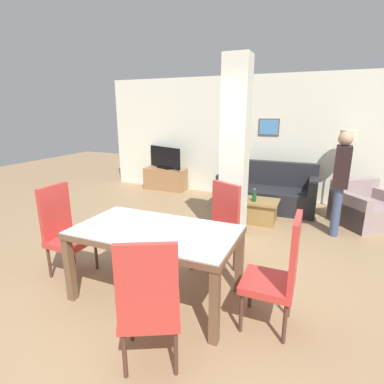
{
  "coord_description": "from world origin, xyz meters",
  "views": [
    {
      "loc": [
        1.47,
        -2.49,
        1.96
      ],
      "look_at": [
        0.0,
        0.97,
        0.93
      ],
      "focal_mm": 28.0,
      "sensor_mm": 36.0,
      "label": 1
    }
  ],
  "objects_px": {
    "dining_chair_head_right": "(279,271)",
    "bottle": "(254,196)",
    "dining_chair_head_left": "(64,229)",
    "dining_table": "(156,243)",
    "standing_person": "(341,177)",
    "sofa": "(267,193)",
    "armchair": "(365,209)",
    "dining_chair_far_right": "(219,226)",
    "floor_lamp": "(348,144)",
    "coffee_table": "(258,211)",
    "tv_stand": "(165,179)",
    "dining_chair_near_right": "(149,302)",
    "tv_screen": "(165,158)"
  },
  "relations": [
    {
      "from": "dining_chair_far_right",
      "to": "standing_person",
      "type": "height_order",
      "value": "standing_person"
    },
    {
      "from": "tv_stand",
      "to": "dining_chair_far_right",
      "type": "bearing_deg",
      "value": -52.57
    },
    {
      "from": "dining_chair_near_right",
      "to": "sofa",
      "type": "distance_m",
      "value": 4.44
    },
    {
      "from": "dining_chair_near_right",
      "to": "dining_chair_head_left",
      "type": "relative_size",
      "value": 1.0
    },
    {
      "from": "coffee_table",
      "to": "standing_person",
      "type": "xyz_separation_m",
      "value": [
        1.25,
        -0.05,
        0.74
      ]
    },
    {
      "from": "coffee_table",
      "to": "armchair",
      "type": "bearing_deg",
      "value": 20.11
    },
    {
      "from": "bottle",
      "to": "floor_lamp",
      "type": "relative_size",
      "value": 0.14
    },
    {
      "from": "dining_chair_far_right",
      "to": "tv_stand",
      "type": "height_order",
      "value": "dining_chair_far_right"
    },
    {
      "from": "dining_chair_near_right",
      "to": "tv_stand",
      "type": "height_order",
      "value": "dining_chair_near_right"
    },
    {
      "from": "dining_chair_far_right",
      "to": "standing_person",
      "type": "distance_m",
      "value": 2.3
    },
    {
      "from": "bottle",
      "to": "tv_stand",
      "type": "relative_size",
      "value": 0.21
    },
    {
      "from": "dining_chair_head_left",
      "to": "armchair",
      "type": "height_order",
      "value": "dining_chair_head_left"
    },
    {
      "from": "floor_lamp",
      "to": "dining_chair_near_right",
      "type": "bearing_deg",
      "value": -107.98
    },
    {
      "from": "floor_lamp",
      "to": "tv_stand",
      "type": "bearing_deg",
      "value": 177.73
    },
    {
      "from": "dining_chair_head_right",
      "to": "standing_person",
      "type": "height_order",
      "value": "standing_person"
    },
    {
      "from": "bottle",
      "to": "tv_screen",
      "type": "bearing_deg",
      "value": 149.83
    },
    {
      "from": "dining_chair_near_right",
      "to": "bottle",
      "type": "height_order",
      "value": "dining_chair_near_right"
    },
    {
      "from": "dining_chair_near_right",
      "to": "armchair",
      "type": "xyz_separation_m",
      "value": [
        1.9,
        4.14,
        -0.3
      ]
    },
    {
      "from": "armchair",
      "to": "floor_lamp",
      "type": "height_order",
      "value": "floor_lamp"
    },
    {
      "from": "dining_chair_head_left",
      "to": "standing_person",
      "type": "relative_size",
      "value": 0.67
    },
    {
      "from": "dining_chair_near_right",
      "to": "dining_chair_head_right",
      "type": "height_order",
      "value": "same"
    },
    {
      "from": "armchair",
      "to": "dining_table",
      "type": "bearing_deg",
      "value": 16.55
    },
    {
      "from": "tv_stand",
      "to": "floor_lamp",
      "type": "relative_size",
      "value": 0.67
    },
    {
      "from": "bottle",
      "to": "armchair",
      "type": "bearing_deg",
      "value": 22.01
    },
    {
      "from": "dining_chair_far_right",
      "to": "tv_stand",
      "type": "bearing_deg",
      "value": -25.49
    },
    {
      "from": "armchair",
      "to": "floor_lamp",
      "type": "distance_m",
      "value": 1.28
    },
    {
      "from": "dining_chair_head_left",
      "to": "dining_chair_head_right",
      "type": "bearing_deg",
      "value": 90.0
    },
    {
      "from": "armchair",
      "to": "sofa",
      "type": "bearing_deg",
      "value": -47.84
    },
    {
      "from": "armchair",
      "to": "bottle",
      "type": "xyz_separation_m",
      "value": [
        -1.81,
        -0.73,
        0.23
      ]
    },
    {
      "from": "dining_table",
      "to": "dining_chair_near_right",
      "type": "distance_m",
      "value": 0.94
    },
    {
      "from": "dining_chair_far_right",
      "to": "floor_lamp",
      "type": "xyz_separation_m",
      "value": [
        1.53,
        3.06,
        0.77
      ]
    },
    {
      "from": "sofa",
      "to": "dining_chair_near_right",
      "type": "bearing_deg",
      "value": 88.1
    },
    {
      "from": "dining_table",
      "to": "coffee_table",
      "type": "bearing_deg",
      "value": 77.81
    },
    {
      "from": "dining_table",
      "to": "dining_chair_near_right",
      "type": "relative_size",
      "value": 1.54
    },
    {
      "from": "dining_chair_near_right",
      "to": "armchair",
      "type": "distance_m",
      "value": 4.56
    },
    {
      "from": "sofa",
      "to": "standing_person",
      "type": "distance_m",
      "value": 1.72
    },
    {
      "from": "dining_table",
      "to": "tv_screen",
      "type": "relative_size",
      "value": 1.66
    },
    {
      "from": "tv_stand",
      "to": "floor_lamp",
      "type": "bearing_deg",
      "value": -2.27
    },
    {
      "from": "dining_table",
      "to": "coffee_table",
      "type": "height_order",
      "value": "dining_table"
    },
    {
      "from": "dining_table",
      "to": "dining_chair_far_right",
      "type": "xyz_separation_m",
      "value": [
        0.42,
        0.83,
        -0.05
      ]
    },
    {
      "from": "floor_lamp",
      "to": "standing_person",
      "type": "bearing_deg",
      "value": -96.0
    },
    {
      "from": "dining_chair_near_right",
      "to": "coffee_table",
      "type": "height_order",
      "value": "dining_chair_near_right"
    },
    {
      "from": "dining_chair_far_right",
      "to": "standing_person",
      "type": "bearing_deg",
      "value": -101.08
    },
    {
      "from": "sofa",
      "to": "armchair",
      "type": "distance_m",
      "value": 1.77
    },
    {
      "from": "dining_table",
      "to": "standing_person",
      "type": "bearing_deg",
      "value": 55.06
    },
    {
      "from": "armchair",
      "to": "dining_chair_head_left",
      "type": "bearing_deg",
      "value": 4.28
    },
    {
      "from": "standing_person",
      "to": "dining_chair_near_right",
      "type": "bearing_deg",
      "value": 160.24
    },
    {
      "from": "coffee_table",
      "to": "tv_stand",
      "type": "bearing_deg",
      "value": 152.05
    },
    {
      "from": "dining_table",
      "to": "sofa",
      "type": "xyz_separation_m",
      "value": [
        0.57,
        3.59,
        -0.31
      ]
    },
    {
      "from": "dining_chair_head_right",
      "to": "bottle",
      "type": "xyz_separation_m",
      "value": [
        -0.75,
        2.57,
        -0.08
      ]
    }
  ]
}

